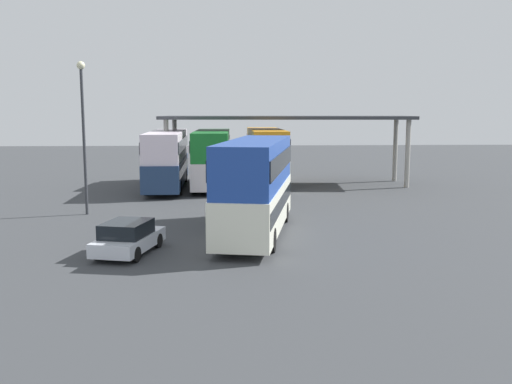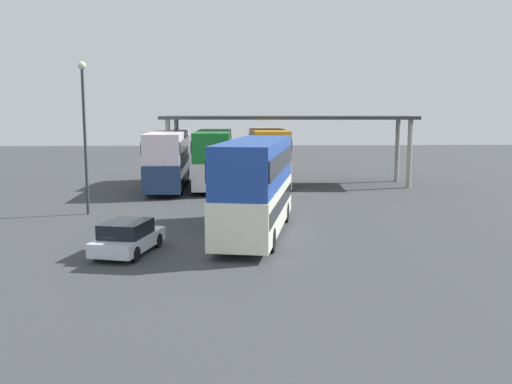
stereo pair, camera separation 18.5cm
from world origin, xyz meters
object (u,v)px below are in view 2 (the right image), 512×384
double_decker_main (256,183)px  double_decker_far_right (268,155)px  parked_hatchback (128,237)px  lamppost_tall (84,120)px  double_decker_mid_row (214,156)px  double_decker_near_canopy (169,157)px

double_decker_main → double_decker_far_right: 17.57m
double_decker_main → parked_hatchback: 6.49m
parked_hatchback → lamppost_tall: lamppost_tall is taller
double_decker_mid_row → double_decker_main: bearing=-170.6°
double_decker_mid_row → double_decker_near_canopy: bearing=96.4°
double_decker_far_right → lamppost_tall: 16.29m
double_decker_main → parked_hatchback: (-5.29, -3.33, -1.72)m
double_decker_main → lamppost_tall: 11.06m
lamppost_tall → double_decker_main: bearing=-31.5°
double_decker_main → parked_hatchback: double_decker_main is taller
parked_hatchback → lamppost_tall: (-3.83, 8.92, 4.52)m
parked_hatchback → double_decker_far_right: size_ratio=0.39×
double_decker_mid_row → lamppost_tall: bearing=149.3°
parked_hatchback → double_decker_near_canopy: (-0.50, 19.45, 1.63)m
double_decker_main → parked_hatchback: bearing=132.8°
double_decker_near_canopy → double_decker_mid_row: bearing=-85.6°
double_decker_far_right → double_decker_main: bearing=173.9°
double_decker_far_right → double_decker_mid_row: bearing=103.5°
double_decker_main → double_decker_near_canopy: (-5.80, 16.12, -0.10)m
double_decker_mid_row → parked_hatchback: bearing=172.7°
double_decker_far_right → lamppost_tall: bearing=137.1°
double_decker_main → double_decker_far_right: bearing=5.3°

